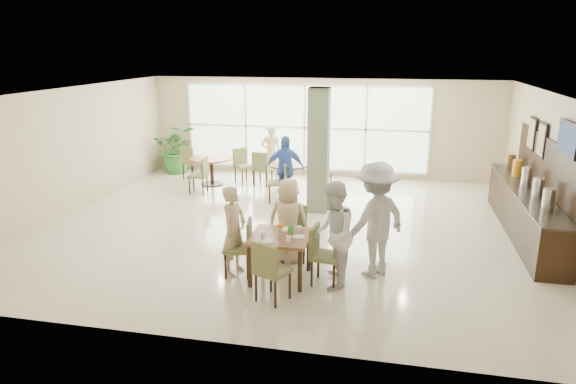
% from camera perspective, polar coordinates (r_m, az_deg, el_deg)
% --- Properties ---
extents(ground, '(10.00, 10.00, 0.00)m').
position_cam_1_polar(ground, '(10.85, 0.27, -3.83)').
color(ground, beige).
rests_on(ground, ground).
extents(room_shell, '(10.00, 10.00, 10.00)m').
position_cam_1_polar(room_shell, '(10.39, 0.28, 5.04)').
color(room_shell, white).
rests_on(room_shell, ground).
extents(window_bank, '(7.00, 0.04, 7.00)m').
position_cam_1_polar(window_bank, '(14.86, 1.85, 7.15)').
color(window_bank, silver).
rests_on(window_bank, ground).
extents(column, '(0.45, 0.45, 2.80)m').
position_cam_1_polar(column, '(11.54, 3.43, 4.58)').
color(column, '#677350').
rests_on(column, ground).
extents(main_table, '(0.95, 0.95, 0.75)m').
position_cam_1_polar(main_table, '(8.26, -0.87, -5.46)').
color(main_table, brown).
rests_on(main_table, ground).
extents(round_table_left, '(1.19, 1.19, 0.75)m').
position_cam_1_polar(round_table_left, '(14.12, -8.50, 3.17)').
color(round_table_left, brown).
rests_on(round_table_left, ground).
extents(round_table_right, '(1.07, 1.07, 0.75)m').
position_cam_1_polar(round_table_right, '(13.24, 0.06, 2.39)').
color(round_table_right, brown).
rests_on(round_table_right, ground).
extents(chairs_main_table, '(1.99, 2.10, 0.95)m').
position_cam_1_polar(chairs_main_table, '(8.32, -0.60, -6.61)').
color(chairs_main_table, brown).
rests_on(chairs_main_table, ground).
extents(chairs_table_left, '(2.18, 1.92, 0.95)m').
position_cam_1_polar(chairs_table_left, '(14.11, -8.50, 2.68)').
color(chairs_table_left, brown).
rests_on(chairs_table_left, ground).
extents(chairs_table_right, '(2.20, 1.94, 0.95)m').
position_cam_1_polar(chairs_table_right, '(13.27, -0.05, 2.01)').
color(chairs_table_right, brown).
rests_on(chairs_table_right, ground).
extents(tabletop_clutter, '(0.68, 0.79, 0.21)m').
position_cam_1_polar(tabletop_clutter, '(8.17, -0.52, -4.54)').
color(tabletop_clutter, white).
rests_on(tabletop_clutter, main_table).
extents(buffet_counter, '(0.64, 4.70, 1.95)m').
position_cam_1_polar(buffet_counter, '(11.27, 24.94, -1.63)').
color(buffet_counter, black).
rests_on(buffet_counter, ground).
extents(wall_tv, '(0.06, 1.00, 0.58)m').
position_cam_1_polar(wall_tv, '(9.95, 28.70, 5.21)').
color(wall_tv, black).
rests_on(wall_tv, ground).
extents(framed_art_a, '(0.05, 0.55, 0.70)m').
position_cam_1_polar(framed_art_a, '(11.52, 26.37, 5.20)').
color(framed_art_a, black).
rests_on(framed_art_a, ground).
extents(framed_art_b, '(0.05, 0.55, 0.70)m').
position_cam_1_polar(framed_art_b, '(12.29, 25.49, 5.89)').
color(framed_art_b, black).
rests_on(framed_art_b, ground).
extents(potted_plant, '(1.67, 1.67, 1.44)m').
position_cam_1_polar(potted_plant, '(15.66, -12.22, 4.73)').
color(potted_plant, '#31702D').
rests_on(potted_plant, ground).
extents(teen_left, '(0.48, 0.62, 1.50)m').
position_cam_1_polar(teen_left, '(8.48, -6.03, -4.28)').
color(teen_left, '#CBB587').
rests_on(teen_left, ground).
extents(teen_far, '(0.75, 0.43, 1.50)m').
position_cam_1_polar(teen_far, '(8.92, 0.03, -3.15)').
color(teen_far, '#CBB587').
rests_on(teen_far, ground).
extents(teen_right, '(0.70, 0.87, 1.70)m').
position_cam_1_polar(teen_right, '(7.99, 4.98, -4.76)').
color(teen_right, white).
rests_on(teen_right, ground).
extents(teen_standing, '(1.37, 1.39, 1.91)m').
position_cam_1_polar(teen_standing, '(8.44, 9.70, -3.03)').
color(teen_standing, '#AEAEB0').
rests_on(teen_standing, ground).
extents(adult_a, '(1.05, 0.76, 1.61)m').
position_cam_1_polar(adult_a, '(12.43, -0.37, 2.62)').
color(adult_a, '#4370C9').
rests_on(adult_a, ground).
extents(adult_b, '(0.87, 1.58, 1.62)m').
position_cam_1_polar(adult_b, '(13.04, 3.53, 3.24)').
color(adult_b, white).
rests_on(adult_b, ground).
extents(adult_standing, '(0.66, 0.54, 1.56)m').
position_cam_1_polar(adult_standing, '(14.43, -1.88, 4.40)').
color(adult_standing, '#CBB587').
rests_on(adult_standing, ground).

